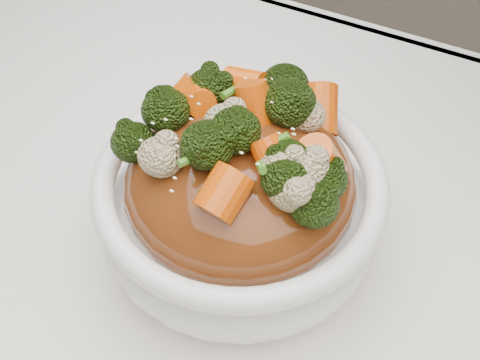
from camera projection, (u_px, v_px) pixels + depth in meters
The scene contains 8 objects.
tablecloth at pixel (234, 274), 0.51m from camera, with size 1.20×0.80×0.04m, color white.
bowl at pixel (240, 207), 0.48m from camera, with size 0.24×0.24×0.09m, color white, non-canonical shape.
sauce_base at pixel (240, 183), 0.45m from camera, with size 0.19×0.19×0.10m, color #5E2B10.
carrots at pixel (240, 121), 0.40m from camera, with size 0.19×0.19×0.05m, color #D14D06, non-canonical shape.
broccoli at pixel (240, 122), 0.40m from camera, with size 0.19×0.19×0.05m, color black, non-canonical shape.
cauliflower at pixel (240, 124), 0.40m from camera, with size 0.19×0.19×0.04m, color beige, non-canonical shape.
scallions at pixel (240, 120), 0.40m from camera, with size 0.14×0.14×0.02m, color #37721A, non-canonical shape.
sesame_seeds at pixel (240, 120), 0.40m from camera, with size 0.17×0.17×0.01m, color beige, non-canonical shape.
Camera 1 is at (0.13, -0.24, 1.17)m, focal length 42.00 mm.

